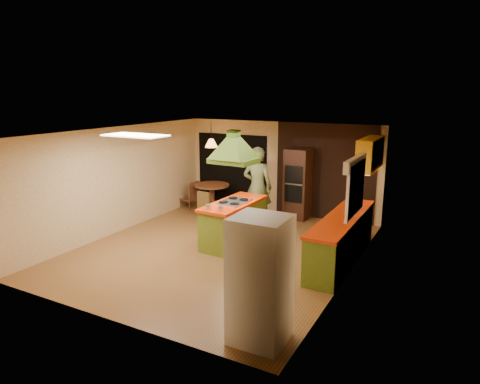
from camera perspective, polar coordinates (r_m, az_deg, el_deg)
The scene contains 21 objects.
ground at distance 9.23m, azimuth -2.73°, elevation -7.63°, with size 6.50×6.50×0.00m, color #976231.
room_walls at distance 8.86m, azimuth -2.82°, elevation -0.06°, with size 5.50×6.50×6.50m.
ceiling_plane at distance 8.66m, azimuth -2.91°, elevation 8.01°, with size 6.50×6.50×0.00m, color silver.
brick_panel at distance 11.28m, azimuth 11.21°, elevation 2.61°, with size 2.64×0.03×2.50m, color #381E14.
nook_opening at distance 12.37m, azimuth -1.09°, elevation 2.87°, with size 2.20×0.03×2.10m, color black.
right_counter at distance 8.71m, azimuth 13.40°, elevation -6.07°, with size 0.62×3.05×0.92m.
upper_cabinets at distance 9.86m, azimuth 16.97°, elevation 4.89°, with size 0.34×1.40×0.70m, color yellow.
window_right at distance 8.13m, azimuth 15.21°, elevation 2.01°, with size 0.12×1.35×1.06m.
fluor_panel at distance 8.35m, azimuth -13.78°, elevation 7.34°, with size 1.20×0.60×0.03m, color white.
kitchen_island at distance 9.46m, azimuth -0.82°, elevation -4.04°, with size 0.81×1.89×0.95m.
range_hood at distance 9.09m, azimuth -0.86°, elevation 6.73°, with size 0.98×0.73×0.78m.
man at distance 10.45m, azimuth 2.34°, elevation 0.62°, with size 0.73×0.48×2.00m, color #525B30.
refrigerator at distance 5.76m, azimuth 2.68°, elevation -11.67°, with size 0.72×0.68×1.75m, color white.
wall_oven at distance 11.27m, azimuth 7.70°, elevation 1.06°, with size 0.63×0.62×1.85m.
dining_table at distance 12.09m, azimuth -3.75°, elevation 0.01°, with size 0.98×0.98×0.74m.
chair_left at distance 12.41m, azimuth -6.74°, elevation -0.31°, with size 0.43×0.43×0.78m, color brown, non-canonical shape.
chair_near at distance 11.46m, azimuth -4.39°, elevation -1.54°, with size 0.40×0.40×0.73m, color brown, non-canonical shape.
pendant_lamp at distance 11.84m, azimuth -3.86°, elevation 6.53°, with size 0.35×0.35×0.23m, color #FF9E3F.
canister_large at distance 9.35m, azimuth 14.65°, elevation -1.14°, with size 0.15×0.15×0.23m, color beige.
canister_medium at distance 9.42m, azimuth 14.74°, elevation -1.11°, with size 0.15×0.15×0.20m, color #FFF1CD.
canister_small at distance 9.09m, azimuth 14.20°, elevation -1.77°, with size 0.12×0.12×0.15m, color beige.
Camera 1 is at (4.44, -7.39, 3.31)m, focal length 32.00 mm.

